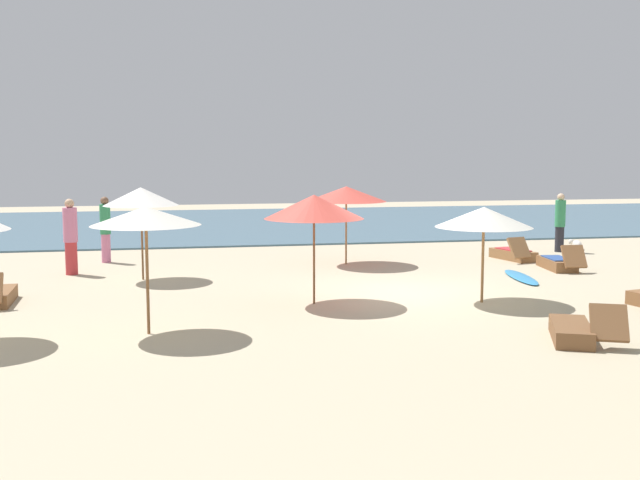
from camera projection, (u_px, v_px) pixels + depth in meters
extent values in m
plane|color=#BCAD8E|center=(402.00, 294.00, 16.66)|extent=(60.00, 60.00, 0.00)
cube|color=#476B7F|center=(285.00, 223.00, 33.21)|extent=(48.00, 16.00, 0.06)
cylinder|color=brown|center=(142.00, 235.00, 18.43)|extent=(0.05, 0.05, 2.21)
cone|color=white|center=(141.00, 196.00, 18.32)|extent=(1.81, 1.81, 0.44)
cylinder|color=brown|center=(147.00, 272.00, 12.88)|extent=(0.05, 0.05, 2.14)
cone|color=silver|center=(146.00, 216.00, 12.77)|extent=(1.86, 1.86, 0.32)
cylinder|color=olive|center=(483.00, 256.00, 15.63)|extent=(0.06, 0.06, 1.94)
cone|color=silver|center=(484.00, 217.00, 15.54)|extent=(1.99, 1.99, 0.42)
cylinder|color=brown|center=(314.00, 251.00, 15.50)|extent=(0.05, 0.05, 2.19)
cone|color=#D84C3F|center=(314.00, 207.00, 15.40)|extent=(2.04, 2.04, 0.49)
cylinder|color=olive|center=(346.00, 226.00, 20.99)|extent=(0.05, 0.05, 2.12)
cone|color=#D84C3F|center=(346.00, 194.00, 20.89)|extent=(2.23, 2.23, 0.42)
cube|color=brown|center=(557.00, 264.00, 20.20)|extent=(0.79, 1.57, 0.28)
cube|color=brown|center=(574.00, 257.00, 19.51)|extent=(0.62, 0.51, 0.57)
cube|color=#2D4C8C|center=(557.00, 258.00, 20.18)|extent=(0.64, 1.11, 0.03)
cube|color=brown|center=(571.00, 332.00, 12.56)|extent=(1.15, 1.61, 0.28)
cube|color=brown|center=(609.00, 323.00, 11.96)|extent=(0.71, 0.66, 0.54)
cube|color=olive|center=(513.00, 255.00, 22.00)|extent=(0.92, 1.60, 0.28)
cube|color=olive|center=(519.00, 248.00, 21.27)|extent=(0.65, 0.54, 0.58)
cube|color=#BF3338|center=(513.00, 250.00, 21.98)|extent=(0.73, 1.14, 0.03)
cylinder|color=#BF3338|center=(71.00, 258.00, 19.27)|extent=(0.42, 0.42, 0.84)
cylinder|color=#D17299|center=(70.00, 225.00, 19.17)|extent=(0.50, 0.50, 0.87)
sphere|color=tan|center=(69.00, 203.00, 19.11)|extent=(0.24, 0.24, 0.24)
cylinder|color=#26262D|center=(559.00, 239.00, 23.70)|extent=(0.38, 0.38, 0.79)
cylinder|color=#338C59|center=(560.00, 213.00, 23.61)|extent=(0.45, 0.45, 0.83)
sphere|color=beige|center=(561.00, 197.00, 23.55)|extent=(0.22, 0.22, 0.22)
cylinder|color=#D17299|center=(106.00, 248.00, 21.40)|extent=(0.26, 0.26, 0.81)
cylinder|color=#338C59|center=(105.00, 219.00, 21.31)|extent=(0.30, 0.30, 0.84)
sphere|color=brown|center=(104.00, 201.00, 21.25)|extent=(0.23, 0.23, 0.23)
cube|color=silver|center=(577.00, 249.00, 24.37)|extent=(0.27, 0.38, 0.04)
ellipsoid|color=silver|center=(577.00, 244.00, 24.36)|extent=(0.41, 0.62, 0.26)
sphere|color=silver|center=(571.00, 242.00, 24.58)|extent=(0.18, 0.18, 0.18)
ellipsoid|color=#338CCC|center=(521.00, 277.00, 18.72)|extent=(0.85, 2.38, 0.07)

